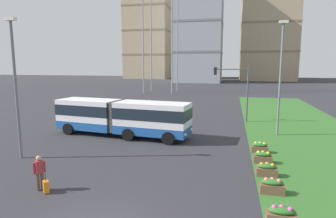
{
  "coord_description": "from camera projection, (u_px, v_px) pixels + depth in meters",
  "views": [
    {
      "loc": [
        4.81,
        -8.88,
        6.1
      ],
      "look_at": [
        -0.57,
        15.41,
        2.2
      ],
      "focal_mm": 30.95,
      "sensor_mm": 36.0,
      "label": 1
    }
  ],
  "objects": [
    {
      "name": "grass_median",
      "position": [
        336.0,
        163.0,
        17.79
      ],
      "size": [
        10.0,
        70.0,
        0.08
      ],
      "primitive_type": "cube",
      "color": "#336628",
      "rests_on": "ground_plane"
    },
    {
      "name": "articulated_bus",
      "position": [
        122.0,
        117.0,
        24.48
      ],
      "size": [
        12.05,
        4.1,
        3.0
      ],
      "color": "white",
      "rests_on": "ground"
    },
    {
      "name": "car_black_sedan",
      "position": [
        143.0,
        107.0,
        36.34
      ],
      "size": [
        4.59,
        2.46,
        1.58
      ],
      "color": "black",
      "rests_on": "ground"
    },
    {
      "name": "pedestrian_crossing",
      "position": [
        39.0,
        170.0,
        13.97
      ],
      "size": [
        0.44,
        0.44,
        1.74
      ],
      "color": "#4C4238",
      "rests_on": "ground"
    },
    {
      "name": "rolling_suitcase",
      "position": [
        46.0,
        186.0,
        13.78
      ],
      "size": [
        0.42,
        0.43,
        0.97
      ],
      "color": "orange",
      "rests_on": "ground"
    },
    {
      "name": "flower_planter_0",
      "position": [
        281.0,
        215.0,
        10.95
      ],
      "size": [
        1.1,
        0.56,
        0.74
      ],
      "color": "brown",
      "rests_on": "grass_median"
    },
    {
      "name": "flower_planter_1",
      "position": [
        272.0,
        186.0,
        13.57
      ],
      "size": [
        1.1,
        0.56,
        0.74
      ],
      "color": "brown",
      "rests_on": "grass_median"
    },
    {
      "name": "flower_planter_2",
      "position": [
        267.0,
        170.0,
        15.68
      ],
      "size": [
        1.1,
        0.56,
        0.74
      ],
      "color": "brown",
      "rests_on": "grass_median"
    },
    {
      "name": "flower_planter_3",
      "position": [
        263.0,
        157.0,
        17.75
      ],
      "size": [
        1.1,
        0.56,
        0.74
      ],
      "color": "brown",
      "rests_on": "grass_median"
    },
    {
      "name": "flower_planter_4",
      "position": [
        260.0,
        147.0,
        19.82
      ],
      "size": [
        1.1,
        0.56,
        0.74
      ],
      "color": "brown",
      "rests_on": "grass_median"
    },
    {
      "name": "traffic_light_far_right",
      "position": [
        236.0,
        85.0,
        30.04
      ],
      "size": [
        3.72,
        0.28,
        5.73
      ],
      "color": "#474C51",
      "rests_on": "ground"
    },
    {
      "name": "streetlight_left",
      "position": [
        15.0,
        83.0,
        18.18
      ],
      "size": [
        0.7,
        0.28,
        8.89
      ],
      "color": "slate",
      "rests_on": "ground"
    },
    {
      "name": "streetlight_median",
      "position": [
        280.0,
        74.0,
        23.95
      ],
      "size": [
        0.7,
        0.28,
        9.55
      ],
      "color": "slate",
      "rests_on": "ground"
    },
    {
      "name": "apartment_tower_west",
      "position": [
        149.0,
        21.0,
        121.02
      ],
      "size": [
        17.78,
        18.24,
        47.47
      ],
      "color": "tan",
      "rests_on": "ground"
    },
    {
      "name": "apartment_tower_westcentre",
      "position": [
        200.0,
        25.0,
        96.37
      ],
      "size": [
        15.1,
        17.32,
        37.88
      ],
      "color": "#9EA3AD",
      "rests_on": "ground"
    },
    {
      "name": "apartment_tower_centre",
      "position": [
        269.0,
        26.0,
        106.08
      ],
      "size": [
        19.46,
        17.93,
        39.73
      ],
      "color": "tan",
      "rests_on": "ground"
    },
    {
      "name": "transmission_pylon",
      "position": [
        161.0,
        4.0,
        59.76
      ],
      "size": [
        9.0,
        6.24,
        33.72
      ],
      "color": "gray",
      "rests_on": "ground"
    }
  ]
}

